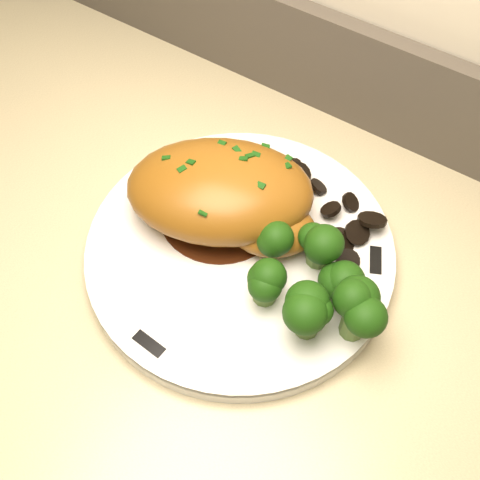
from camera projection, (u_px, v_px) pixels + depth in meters
The scene contains 9 objects.
counter at pixel (154, 413), 0.96m from camera, with size 2.09×0.69×1.02m.
plate at pixel (240, 251), 0.58m from camera, with size 0.30×0.30×0.02m, color white.
rim_accent_0 at pixel (376, 260), 0.57m from camera, with size 0.03×0.01×0.00m, color black.
rim_accent_1 at pixel (194, 153), 0.64m from camera, with size 0.03×0.01×0.00m, color black.
rim_accent_2 at pixel (149, 344), 0.52m from camera, with size 0.03×0.01×0.00m, color black.
gravy_pool at pixel (221, 212), 0.60m from camera, with size 0.12×0.12×0.00m, color #3A180A.
chicken_breast at pixel (226, 195), 0.57m from camera, with size 0.22×0.19×0.07m.
mushroom_pile at pixel (310, 216), 0.59m from camera, with size 0.11×0.08×0.03m.
broccoli_florets at pixel (312, 277), 0.52m from camera, with size 0.13×0.10×0.05m.
Camera 1 is at (0.09, 1.49, 1.40)m, focal length 45.00 mm.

